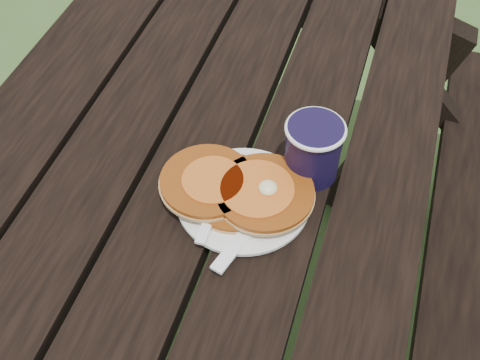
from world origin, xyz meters
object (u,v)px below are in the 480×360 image
(picnic_table, at_px, (198,300))
(plate, at_px, (243,200))
(coffee_cup, at_px, (313,147))
(pancake_stack, at_px, (238,189))

(picnic_table, distance_m, plate, 0.40)
(picnic_table, height_order, coffee_cup, coffee_cup)
(picnic_table, relative_size, coffee_cup, 17.58)
(pancake_stack, bearing_deg, picnic_table, 178.09)
(plate, bearing_deg, pancake_stack, 162.28)
(picnic_table, xyz_separation_m, pancake_stack, (0.09, -0.00, 0.41))
(plate, height_order, coffee_cup, coffee_cup)
(plate, bearing_deg, picnic_table, 176.34)
(pancake_stack, relative_size, coffee_cup, 2.34)
(plate, height_order, pancake_stack, pancake_stack)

